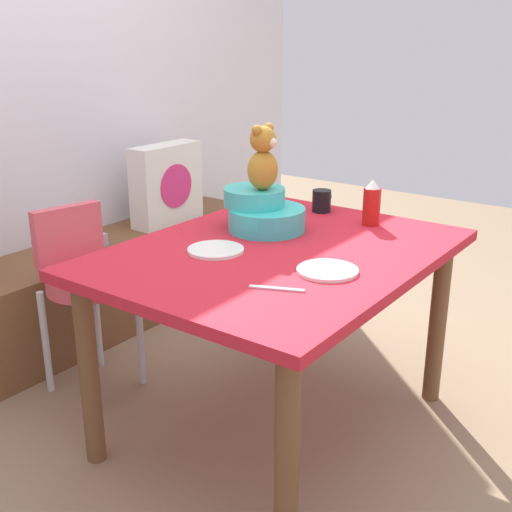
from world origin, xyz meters
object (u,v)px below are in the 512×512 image
dining_table (278,274)px  ketchup_bottle (372,204)px  dinner_plate_far (327,270)px  book_stack (83,242)px  highchair (86,275)px  pillow_floral_right (167,184)px  coffee_mug (322,201)px  infant_seat_teal (263,212)px  teddy_bear (263,159)px  dinner_plate_near (216,250)px

dining_table → ketchup_bottle: (0.47, -0.13, 0.18)m
dining_table → dinner_plate_far: size_ratio=6.47×
book_stack → highchair: (-0.34, -0.44, 0.03)m
pillow_floral_right → book_stack: size_ratio=2.20×
coffee_mug → dining_table: bearing=-165.8°
highchair → ketchup_bottle: (0.68, -0.95, 0.31)m
dining_table → infant_seat_teal: bearing=49.3°
pillow_floral_right → book_stack: bearing=177.9°
book_stack → teddy_bear: 1.19m
pillow_floral_right → teddy_bear: size_ratio=1.76×
book_stack → coffee_mug: 1.23m
dining_table → teddy_bear: teddy_bear is taller
highchair → dinner_plate_near: 0.70m
ketchup_bottle → dinner_plate_far: bearing=-166.8°
teddy_bear → dinner_plate_far: size_ratio=1.25×
highchair → coffee_mug: coffee_mug is taller
dining_table → dinner_plate_near: dinner_plate_near is taller
ketchup_bottle → dinner_plate_near: bearing=155.3°
book_stack → dinner_plate_far: 1.56m
highchair → coffee_mug: size_ratio=6.58×
ketchup_bottle → dinner_plate_far: ketchup_bottle is taller
pillow_floral_right → ketchup_bottle: size_ratio=2.38×
book_stack → teddy_bear: teddy_bear is taller
highchair → coffee_mug: (0.74, -0.68, 0.27)m
coffee_mug → dinner_plate_near: bearing=177.9°
ketchup_bottle → dinner_plate_far: 0.60m
infant_seat_teal → dinner_plate_far: infant_seat_teal is taller
ketchup_bottle → coffee_mug: size_ratio=1.54×
pillow_floral_right → book_stack: (-0.58, 0.02, -0.19)m
pillow_floral_right → dining_table: size_ratio=0.34×
teddy_bear → ketchup_bottle: 0.48m
ketchup_bottle → dinner_plate_far: (-0.58, -0.13, -0.08)m
teddy_bear → dinner_plate_near: size_ratio=1.25×
book_stack → ketchup_bottle: 1.46m
book_stack → coffee_mug: bearing=-70.3°
highchair → coffee_mug: 1.04m
highchair → ketchup_bottle: 1.21m
dining_table → dinner_plate_near: size_ratio=6.47×
infant_seat_teal → teddy_bear: (0.00, -0.00, 0.21)m
dinner_plate_near → dinner_plate_far: (0.05, -0.42, 0.00)m
pillow_floral_right → book_stack: pillow_floral_right is taller
pillow_floral_right → dining_table: bearing=-119.9°
coffee_mug → dinner_plate_far: bearing=-147.9°
highchair → ketchup_bottle: ketchup_bottle is taller
dining_table → highchair: (-0.22, 0.82, -0.12)m
pillow_floral_right → coffee_mug: 1.12m
teddy_bear → coffee_mug: (0.37, -0.05, -0.23)m
highchair → ketchup_bottle: size_ratio=4.27×
infant_seat_teal → ketchup_bottle: bearing=-45.5°
coffee_mug → dinner_plate_near: 0.69m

